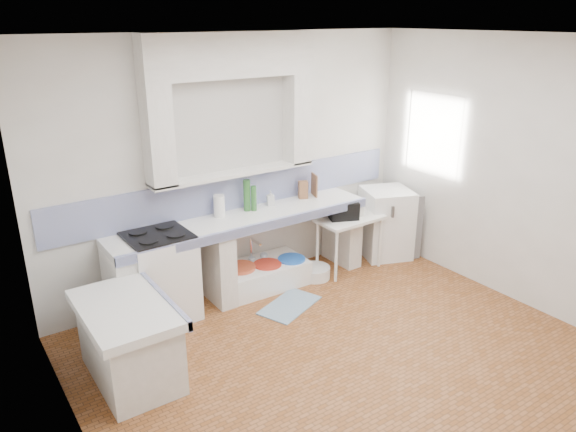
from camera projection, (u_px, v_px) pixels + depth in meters
floor at (350, 361)px, 4.92m from camera, size 4.50×4.50×0.00m
ceiling at (366, 37)px, 3.95m from camera, size 4.50×4.50×0.00m
wall_back at (237, 165)px, 5.98m from camera, size 4.50×0.00×4.50m
wall_left at (73, 291)px, 3.24m from camera, size 0.00×4.50×4.50m
wall_right at (521, 174)px, 5.63m from camera, size 0.00×4.50×4.50m
alcove_mass at (230, 55)px, 5.42m from camera, size 1.90×0.25×0.45m
window_frame at (443, 134)px, 6.58m from camera, size 0.35×0.86×1.06m
lace_valance at (438, 103)px, 6.37m from camera, size 0.01×0.84×0.24m
counter_slab at (244, 220)px, 5.88m from camera, size 3.00×0.60×0.08m
counter_lip at (257, 228)px, 5.67m from camera, size 3.00×0.04×0.10m
counter_pier_left at (121, 292)px, 5.30m from camera, size 0.20×0.55×0.82m
counter_pier_mid at (217, 266)px, 5.85m from camera, size 0.20×0.55×0.82m
counter_pier_right at (342, 231)px, 6.78m from camera, size 0.20×0.55×0.82m
peninsula_top at (126, 310)px, 4.48m from camera, size 0.70×1.10×0.08m
peninsula_base at (130, 346)px, 4.61m from camera, size 0.60×1.00×0.62m
peninsula_lip at (163, 299)px, 4.66m from camera, size 0.04×1.10×0.10m
backsplash at (238, 191)px, 6.07m from camera, size 4.27×0.03×0.40m
stove at (161, 277)px, 5.51m from camera, size 0.64×0.62×0.89m
sink at (261, 276)px, 6.25m from camera, size 1.06×0.59×0.25m
side_table at (349, 243)px, 6.61m from camera, size 0.82×0.47×0.04m
fridge at (386, 223)px, 6.97m from camera, size 0.74×0.74×0.89m
bucket_red at (241, 279)px, 6.11m from camera, size 0.45×0.45×0.32m
bucket_orange at (268, 275)px, 6.21m from camera, size 0.42×0.42×0.30m
bucket_blue at (292, 270)px, 6.35m from camera, size 0.39×0.39×0.30m
basin_white at (315, 272)px, 6.46m from camera, size 0.39×0.39×0.14m
water_bottle_a at (252, 270)px, 6.34m from camera, size 0.10×0.10×0.31m
water_bottle_b at (264, 266)px, 6.42m from camera, size 0.11×0.11×0.32m
black_bag at (344, 211)px, 6.41m from camera, size 0.38×0.31×0.21m
green_bottle_a at (247, 195)px, 5.99m from camera, size 0.08×0.08×0.35m
green_bottle_b at (254, 198)px, 6.01m from camera, size 0.07×0.07×0.28m
knife_block at (303, 190)px, 6.43m from camera, size 0.13×0.12×0.21m
cutting_board at (314, 185)px, 6.51m from camera, size 0.08×0.19×0.27m
paper_towel at (219, 206)px, 5.83m from camera, size 0.14×0.14×0.24m
soap_bottle at (271, 198)px, 6.19m from camera, size 0.10×0.10×0.18m
rug at (290, 305)px, 5.86m from camera, size 0.79×0.63×0.01m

